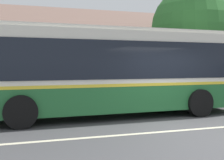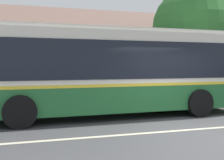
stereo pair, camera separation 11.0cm
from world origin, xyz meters
The scene contains 6 objects.
ground_plane centered at (0.00, 0.00, 0.00)m, with size 300.00×300.00×0.00m, color #424244.
sidewalk_far centered at (0.00, 6.00, 0.07)m, with size 60.00×3.00×0.15m, color gray.
lane_divider_stripe centered at (0.00, 0.00, 0.00)m, with size 60.00×0.16×0.01m, color beige.
community_building centered at (-1.29, 13.02, 2.09)m, with size 26.75×9.49×6.91m.
transit_bus centered at (-1.83, 2.90, 1.69)m, with size 10.74×2.93×3.15m.
street_tree_primary centered at (4.32, 6.87, 3.79)m, with size 4.58×4.58×6.26m.
Camera 2 is at (-4.49, -7.03, 1.89)m, focal length 45.00 mm.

